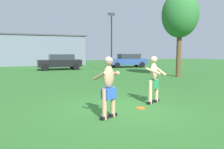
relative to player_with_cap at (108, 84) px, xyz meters
The scene contains 9 objects.
ground_plane 1.38m from the player_with_cap, 46.66° to the left, with size 80.00×80.00×0.00m, color #2D6628.
player_with_cap is the anchor object (origin of this frame).
player_in_green 2.41m from the player_with_cap, 26.44° to the left, with size 0.76×0.73×1.70m.
frisbee 1.73m from the player_with_cap, 22.86° to the left, with size 0.30×0.30×0.03m, color orange.
car_blue_near_post 20.11m from the player_with_cap, 62.39° to the left, with size 4.48×2.43×1.58m.
car_black_far_end 17.35m from the player_with_cap, 85.59° to the left, with size 4.30×2.02×1.58m.
lamp_post 15.10m from the player_with_cap, 67.81° to the left, with size 0.60×0.24×5.43m.
outbuilding_behind_lot 27.00m from the player_with_cap, 90.73° to the left, with size 13.04×5.57×4.11m.
tree_left_field 11.88m from the player_with_cap, 41.82° to the left, with size 2.62×2.62×6.14m.
Camera 1 is at (-2.84, -6.34, 1.86)m, focal length 35.23 mm.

